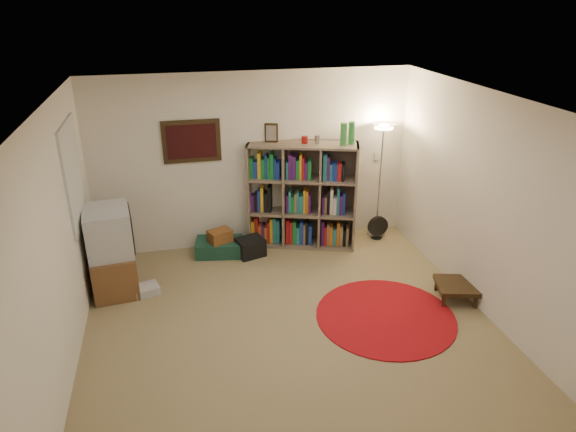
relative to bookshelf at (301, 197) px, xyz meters
name	(u,v)px	position (x,y,z in m)	size (l,w,h in m)	color
room	(286,224)	(-0.68, -1.97, 0.52)	(4.54, 4.54, 2.54)	#8D7952
bookshelf	(301,197)	(0.00, 0.00, 0.00)	(1.60, 0.91, 1.84)	#76604E
floor_lamp	(383,144)	(1.21, 0.02, 0.70)	(0.43, 0.43, 1.74)	#AEADB2
floor_fan	(378,227)	(1.18, -0.11, -0.56)	(0.32, 0.18, 0.36)	black
tv_stand	(112,252)	(-2.58, -0.72, -0.22)	(0.60, 0.80, 1.09)	brown
dvd_box	(146,290)	(-2.22, -0.91, -0.69)	(0.36, 0.32, 0.10)	silver
suitcase	(219,247)	(-1.21, -0.07, -0.64)	(0.72, 0.53, 0.21)	#153B2D
wicker_basket	(220,236)	(-1.20, -0.11, -0.44)	(0.37, 0.32, 0.18)	brown
duffel_bag	(250,247)	(-0.79, -0.21, -0.62)	(0.44, 0.40, 0.26)	black
paper_towel	(245,245)	(-0.84, -0.13, -0.63)	(0.13, 0.13, 0.23)	white
red_rug	(385,316)	(0.48, -2.07, -0.74)	(1.61, 1.61, 0.01)	maroon
side_table	(456,286)	(1.46, -1.91, -0.56)	(0.58, 0.58, 0.22)	black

